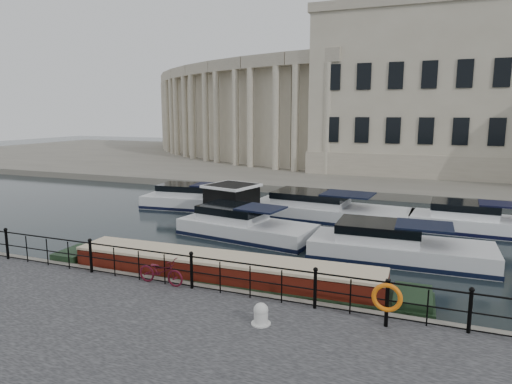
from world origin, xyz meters
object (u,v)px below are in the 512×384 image
bicycle (161,271)px  harbour_hut (232,205)px  mooring_bollard (261,314)px  narrowboat (222,280)px  life_ring_post (387,298)px

bicycle → harbour_hut: harbour_hut is taller
mooring_bollard → bicycle: bearing=160.2°
mooring_bollard → narrowboat: (-2.57, 2.97, -0.46)m
mooring_bollard → life_ring_post: (3.08, 1.03, 0.53)m
life_ring_post → bicycle: bearing=176.6°
bicycle → harbour_hut: 10.96m
mooring_bollard → life_ring_post: 3.29m
mooring_bollard → life_ring_post: size_ratio=0.46×
bicycle → harbour_hut: (-2.39, 10.70, -0.04)m
bicycle → narrowboat: bicycle is taller
life_ring_post → harbour_hut: size_ratio=0.32×
life_ring_post → narrowboat: (-5.65, 1.94, -0.99)m
bicycle → mooring_bollard: size_ratio=2.85×
mooring_bollard → harbour_hut: harbour_hut is taller
harbour_hut → mooring_bollard: bearing=-48.8°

